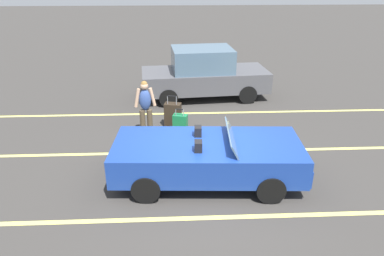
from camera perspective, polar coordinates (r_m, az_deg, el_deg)
The scene contains 10 objects.
ground_plane at distance 8.22m, azimuth 2.38°, elevation -8.25°, with size 80.00×80.00×0.00m, color #383533.
lot_line_near at distance 7.13m, azimuth 3.32°, elevation -14.12°, with size 18.00×0.12×0.01m, color #EAE066.
lot_line_mid at distance 9.38m, azimuth 1.68°, elevation -3.81°, with size 18.00×0.12×0.01m, color #EAE066.
lot_line_far at distance 11.82m, azimuth 0.73°, elevation 2.38°, with size 18.00×0.12×0.01m, color #EAE066.
convertible_car at distance 7.93m, azimuth 3.96°, elevation -4.66°, with size 4.22×2.00×1.24m.
suitcase_large_black at distance 10.71m, azimuth -3.06°, elevation 2.08°, with size 0.53×0.39×1.01m.
suitcase_medium_bright at distance 10.18m, azimuth -1.87°, elevation 0.51°, with size 0.45×0.34×0.83m.
duffel_bag at distance 9.73m, azimuth 0.59°, elevation -1.65°, with size 0.70×0.60×0.34m.
traveler_person at distance 9.90m, azimuth -7.45°, elevation 3.46°, with size 0.61×0.26×1.65m.
parked_sedan_near at distance 13.06m, azimuth 1.92°, elevation 8.64°, with size 4.64×2.19×1.82m.
Camera 1 is at (-0.66, -6.89, 4.43)m, focal length 33.40 mm.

